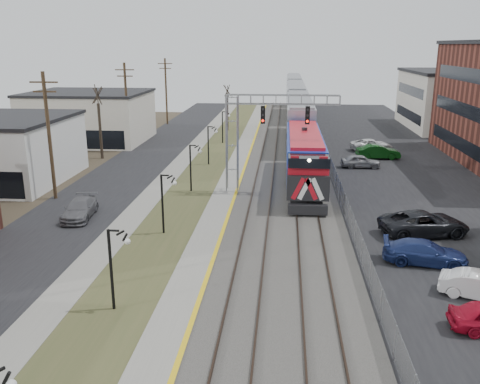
# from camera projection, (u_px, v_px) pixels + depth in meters

# --- Properties ---
(street_west) EXTENTS (7.00, 120.00, 0.04)m
(street_west) POSITION_uv_depth(u_px,v_px,m) (129.00, 170.00, 50.17)
(street_west) COLOR black
(street_west) RESTS_ON ground
(sidewalk) EXTENTS (2.00, 120.00, 0.08)m
(sidewalk) POSITION_uv_depth(u_px,v_px,m) (174.00, 171.00, 49.78)
(sidewalk) COLOR gray
(sidewalk) RESTS_ON ground
(grass_median) EXTENTS (4.00, 120.00, 0.06)m
(grass_median) POSITION_uv_depth(u_px,v_px,m) (204.00, 171.00, 49.53)
(grass_median) COLOR #404625
(grass_median) RESTS_ON ground
(platform) EXTENTS (2.00, 120.00, 0.24)m
(platform) POSITION_uv_depth(u_px,v_px,m) (235.00, 171.00, 49.26)
(platform) COLOR gray
(platform) RESTS_ON ground
(ballast_bed) EXTENTS (8.00, 120.00, 0.20)m
(ballast_bed) POSITION_uv_depth(u_px,v_px,m) (286.00, 172.00, 48.84)
(ballast_bed) COLOR #595651
(ballast_bed) RESTS_ON ground
(parking_lot) EXTENTS (16.00, 120.00, 0.04)m
(parking_lot) POSITION_uv_depth(u_px,v_px,m) (414.00, 176.00, 47.85)
(parking_lot) COLOR black
(parking_lot) RESTS_ON ground
(platform_edge) EXTENTS (0.24, 120.00, 0.01)m
(platform_edge) POSITION_uv_depth(u_px,v_px,m) (244.00, 170.00, 49.15)
(platform_edge) COLOR gold
(platform_edge) RESTS_ON platform
(track_near) EXTENTS (1.58, 120.00, 0.15)m
(track_near) POSITION_uv_depth(u_px,v_px,m) (266.00, 170.00, 48.96)
(track_near) COLOR #2D2119
(track_near) RESTS_ON ballast_bed
(track_far) EXTENTS (1.58, 120.00, 0.15)m
(track_far) POSITION_uv_depth(u_px,v_px,m) (302.00, 171.00, 48.66)
(track_far) COLOR #2D2119
(track_far) RESTS_ON ballast_bed
(train) EXTENTS (3.00, 85.85, 5.33)m
(train) POSITION_uv_depth(u_px,v_px,m) (297.00, 106.00, 77.81)
(train) COLOR #1430A9
(train) RESTS_ON ground
(signal_gantry) EXTENTS (9.00, 1.07, 8.15)m
(signal_gantry) POSITION_uv_depth(u_px,v_px,m) (253.00, 126.00, 40.84)
(signal_gantry) COLOR gray
(signal_gantry) RESTS_ON ground
(lampposts) EXTENTS (0.14, 62.14, 4.00)m
(lampposts) POSITION_uv_depth(u_px,v_px,m) (164.00, 203.00, 32.99)
(lampposts) COLOR black
(lampposts) RESTS_ON ground
(utility_poles) EXTENTS (0.28, 80.28, 10.00)m
(utility_poles) POSITION_uv_depth(u_px,v_px,m) (49.00, 137.00, 39.47)
(utility_poles) COLOR #4C3823
(utility_poles) RESTS_ON ground
(fence) EXTENTS (0.04, 120.00, 1.60)m
(fence) POSITION_uv_depth(u_px,v_px,m) (331.00, 166.00, 48.29)
(fence) COLOR gray
(fence) RESTS_ON ground
(bare_trees) EXTENTS (12.30, 42.30, 5.95)m
(bare_trees) POSITION_uv_depth(u_px,v_px,m) (128.00, 136.00, 53.26)
(bare_trees) COLOR #382D23
(bare_trees) RESTS_ON ground
(car_lot_c) EXTENTS (6.13, 3.85, 1.58)m
(car_lot_c) POSITION_uv_depth(u_px,v_px,m) (424.00, 224.00, 32.77)
(car_lot_c) COLOR black
(car_lot_c) RESTS_ON ground
(car_lot_d) EXTENTS (4.82, 2.52, 1.33)m
(car_lot_d) POSITION_uv_depth(u_px,v_px,m) (425.00, 253.00, 28.47)
(car_lot_d) COLOR navy
(car_lot_d) RESTS_ON ground
(car_lot_e) EXTENTS (3.96, 1.72, 1.33)m
(car_lot_e) POSITION_uv_depth(u_px,v_px,m) (360.00, 162.00, 50.84)
(car_lot_e) COLOR gray
(car_lot_e) RESTS_ON ground
(car_lot_f) EXTENTS (4.72, 1.98, 1.52)m
(car_lot_f) POSITION_uv_depth(u_px,v_px,m) (378.00, 152.00, 54.81)
(car_lot_f) COLOR #0B3B0F
(car_lot_f) RESTS_ON ground
(car_street_b) EXTENTS (2.37, 4.74, 1.32)m
(car_street_b) POSITION_uv_depth(u_px,v_px,m) (80.00, 209.00, 36.10)
(car_street_b) COLOR slate
(car_street_b) RESTS_ON ground
(car_lot_g) EXTENTS (5.19, 3.16, 1.34)m
(car_lot_g) POSITION_uv_depth(u_px,v_px,m) (371.00, 145.00, 59.11)
(car_lot_g) COLOR silver
(car_lot_g) RESTS_ON ground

